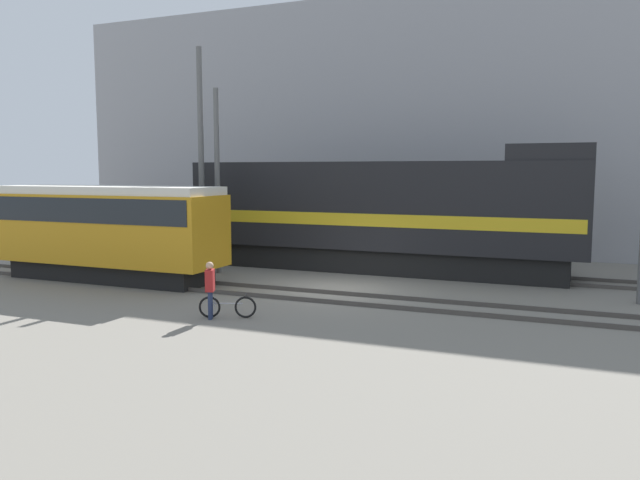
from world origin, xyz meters
The scene contains 10 objects.
ground_plane centered at (0.00, 0.00, 0.00)m, with size 120.00×120.00×0.00m, color slate.
track_near centered at (0.00, -1.40, 0.07)m, with size 60.00×1.50×0.14m.
track_far centered at (0.00, 4.75, 0.07)m, with size 60.00×1.51×0.14m.
building_backdrop centered at (0.00, 13.91, 6.53)m, with size 40.41×6.00×13.07m.
freight_locomotive centered at (0.29, 4.75, 2.39)m, with size 16.24×3.04×5.13m.
streetcar centered at (-8.64, -1.40, 2.05)m, with size 9.23×2.54×3.59m.
bicycle centered at (-1.27, -5.00, 0.32)m, with size 1.54×0.74×0.68m.
person centered at (-1.64, -5.30, 0.99)m, with size 0.34×0.42×1.63m.
utility_pole_left centered at (-6.47, 1.67, 4.55)m, with size 0.23×0.23×9.09m.
utility_pole_center centered at (-5.72, 1.67, 3.72)m, with size 0.21×0.21×7.44m.
Camera 1 is at (7.88, -19.98, 4.16)m, focal length 35.00 mm.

